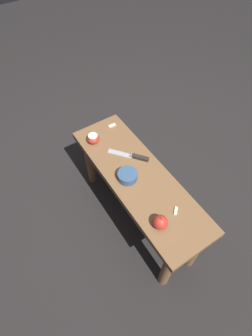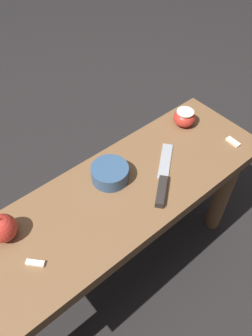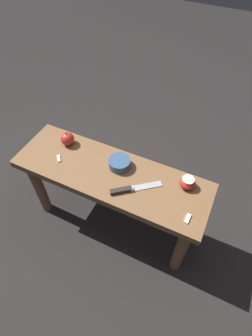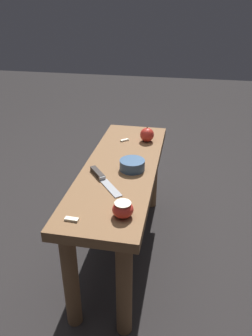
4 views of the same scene
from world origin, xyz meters
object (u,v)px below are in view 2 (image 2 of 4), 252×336
Objects in this scene: wooden_bench at (117,214)px; bowl at (110,173)px; knife at (163,182)px; apple_cut at (184,118)px; apple_whole at (3,228)px.

bowl reaches higher than wooden_bench.
knife is at bearing 131.73° from bowl.
knife is at bearing 155.13° from wooden_bench.
wooden_bench is at bearing 12.88° from apple_cut.
knife is 0.28m from apple_cut.
apple_whole reaches higher than bowl.
wooden_bench is 12.23× the size of apple_whole.
knife reaches higher than wooden_bench.
knife is 0.45m from apple_whole.
apple_cut is at bearing -167.12° from wooden_bench.
apple_cut is 0.34m from bowl.
apple_cut is (-0.24, -0.14, 0.02)m from knife.
wooden_bench is 13.46× the size of apple_cut.
apple_whole is (0.30, -0.08, 0.14)m from wooden_bench.
apple_whole reaches higher than apple_cut.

